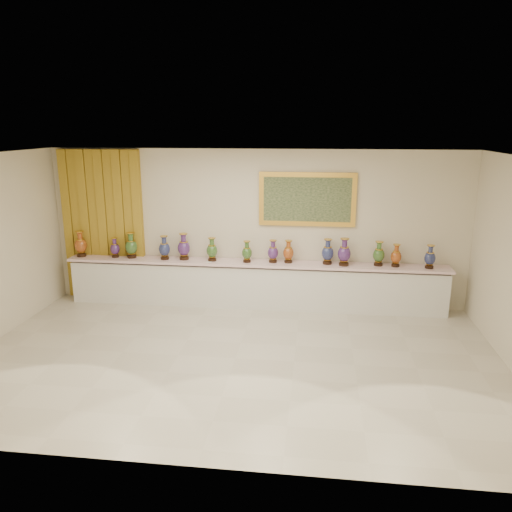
% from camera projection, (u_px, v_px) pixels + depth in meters
% --- Properties ---
extents(ground, '(8.00, 8.00, 0.00)m').
position_uv_depth(ground, '(235.00, 358.00, 7.55)').
color(ground, beige).
rests_on(ground, ground).
extents(room, '(8.00, 8.00, 8.00)m').
position_uv_depth(room, '(134.00, 221.00, 9.77)').
color(room, beige).
rests_on(room, ground).
extents(counter, '(7.28, 0.48, 0.90)m').
position_uv_depth(counter, '(254.00, 285.00, 9.62)').
color(counter, white).
rests_on(counter, ground).
extents(vase_0, '(0.24, 0.24, 0.51)m').
position_uv_depth(vase_0, '(81.00, 245.00, 9.83)').
color(vase_0, black).
rests_on(vase_0, counter).
extents(vase_1, '(0.23, 0.23, 0.39)m').
position_uv_depth(vase_1, '(115.00, 249.00, 9.78)').
color(vase_1, black).
rests_on(vase_1, counter).
extents(vase_2, '(0.28, 0.28, 0.50)m').
position_uv_depth(vase_2, '(131.00, 247.00, 9.73)').
color(vase_2, black).
rests_on(vase_2, counter).
extents(vase_3, '(0.26, 0.26, 0.47)m').
position_uv_depth(vase_3, '(164.00, 249.00, 9.62)').
color(vase_3, black).
rests_on(vase_3, counter).
extents(vase_4, '(0.29, 0.29, 0.51)m').
position_uv_depth(vase_4, '(184.00, 248.00, 9.61)').
color(vase_4, black).
rests_on(vase_4, counter).
extents(vase_5, '(0.25, 0.25, 0.45)m').
position_uv_depth(vase_5, '(212.00, 250.00, 9.52)').
color(vase_5, black).
rests_on(vase_5, counter).
extents(vase_6, '(0.23, 0.23, 0.41)m').
position_uv_depth(vase_6, '(247.00, 253.00, 9.42)').
color(vase_6, black).
rests_on(vase_6, counter).
extents(vase_7, '(0.22, 0.22, 0.43)m').
position_uv_depth(vase_7, '(273.00, 252.00, 9.41)').
color(vase_7, black).
rests_on(vase_7, counter).
extents(vase_8, '(0.26, 0.26, 0.43)m').
position_uv_depth(vase_8, '(288.00, 253.00, 9.39)').
color(vase_8, black).
rests_on(vase_8, counter).
extents(vase_9, '(0.29, 0.29, 0.48)m').
position_uv_depth(vase_9, '(328.00, 253.00, 9.29)').
color(vase_9, black).
rests_on(vase_9, counter).
extents(vase_10, '(0.25, 0.25, 0.51)m').
position_uv_depth(vase_10, '(344.00, 253.00, 9.19)').
color(vase_10, black).
rests_on(vase_10, counter).
extents(vase_11, '(0.27, 0.27, 0.46)m').
position_uv_depth(vase_11, '(379.00, 255.00, 9.20)').
color(vase_11, black).
rests_on(vase_11, counter).
extents(vase_12, '(0.23, 0.23, 0.42)m').
position_uv_depth(vase_12, '(396.00, 257.00, 9.14)').
color(vase_12, black).
rests_on(vase_12, counter).
extents(vase_13, '(0.26, 0.26, 0.43)m').
position_uv_depth(vase_13, '(430.00, 258.00, 9.03)').
color(vase_13, black).
rests_on(vase_13, counter).
extents(label_card, '(0.10, 0.06, 0.00)m').
position_uv_depth(label_card, '(209.00, 262.00, 9.47)').
color(label_card, white).
rests_on(label_card, counter).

